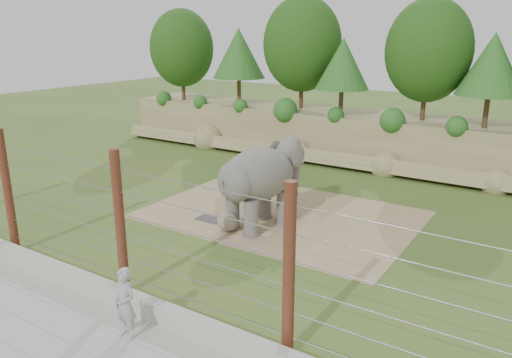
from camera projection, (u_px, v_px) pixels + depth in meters
The scene contains 10 objects.
ground at pixel (224, 238), 17.09m from camera, with size 90.00×90.00×0.00m, color #386224.
back_embankment at pixel (377, 88), 25.86m from camera, with size 30.00×5.52×8.77m.
dirt_patch at pixel (281, 214), 19.25m from camera, with size 10.00×7.00×0.02m, color #957B57.
drain_grate at pixel (210, 219), 18.68m from camera, with size 1.00×0.60×0.03m, color #262628.
elephant at pixel (258, 186), 17.67m from camera, with size 1.60×3.73×3.02m, color #5E5954, non-canonical shape.
stone_ball at pixel (228, 221), 17.52m from camera, with size 0.74×0.74×0.74m, color gray.
retaining_wall at pixel (111, 293), 12.99m from camera, with size 26.00×0.35×0.50m, color #A2A096.
walkway at pixel (44, 339), 11.45m from camera, with size 26.00×4.00×0.01m, color #A2A096.
barrier_fence at pixel (120, 225), 12.90m from camera, with size 20.26×0.26×4.00m.
zookeeper at pixel (125, 303), 11.31m from camera, with size 0.63×0.41×1.72m, color silver.
Camera 1 is at (9.47, -12.69, 6.82)m, focal length 35.00 mm.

